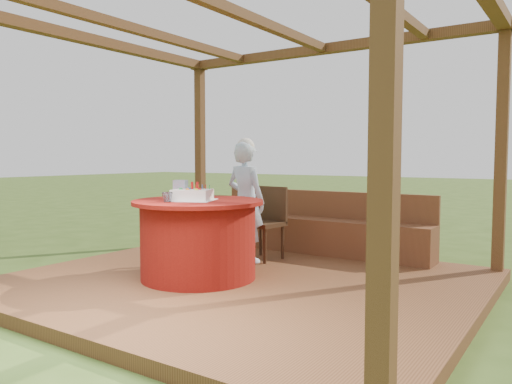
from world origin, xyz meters
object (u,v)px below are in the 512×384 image
bench (318,232)px  birthday_cake (192,195)px  drinking_glass (167,197)px  elderly_woman (246,200)px  table (198,239)px  gift_bag (181,189)px  chair (267,219)px

bench → birthday_cake: birthday_cake is taller
birthday_cake → drinking_glass: size_ratio=5.26×
elderly_woman → table: bearing=-86.3°
gift_bag → birthday_cake: bearing=-42.9°
bench → elderly_woman: bearing=-114.7°
gift_bag → drinking_glass: 0.46m
table → drinking_glass: size_ratio=12.62×
table → chair: size_ratio=1.51×
bench → gift_bag: gift_bag is taller
bench → drinking_glass: size_ratio=28.27×
birthday_cake → bench: bearing=78.2°
bench → table: 1.99m
elderly_woman → birthday_cake: (0.04, -1.01, 0.13)m
birthday_cake → gift_bag: 0.31m
drinking_glass → bench: bearing=77.8°
bench → table: table is taller
elderly_woman → birthday_cake: size_ratio=2.64×
bench → chair: 0.82m
chair → gift_bag: gift_bag is taller
bench → birthday_cake: size_ratio=5.37×
chair → table: bearing=-92.3°
table → birthday_cake: (-0.02, -0.07, 0.46)m
gift_bag → drinking_glass: (0.20, -0.41, -0.05)m
drinking_glass → elderly_woman: bearing=88.5°
chair → elderly_woman: (-0.11, -0.29, 0.25)m
gift_bag → elderly_woman: bearing=57.5°
birthday_cake → gift_bag: size_ratio=2.84×
bench → chair: size_ratio=3.39×
table → gift_bag: 0.58m
elderly_woman → bench: bearing=65.3°
table → elderly_woman: bearing=93.7°
bench → birthday_cake: 2.14m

